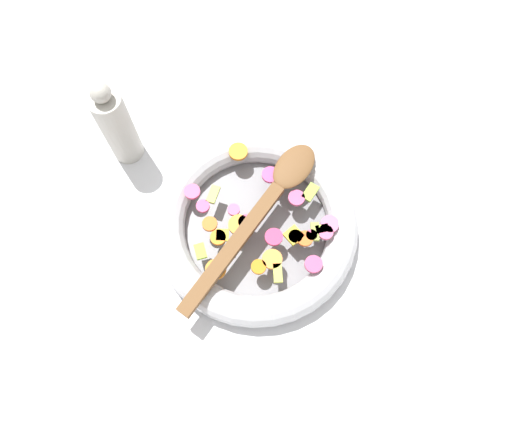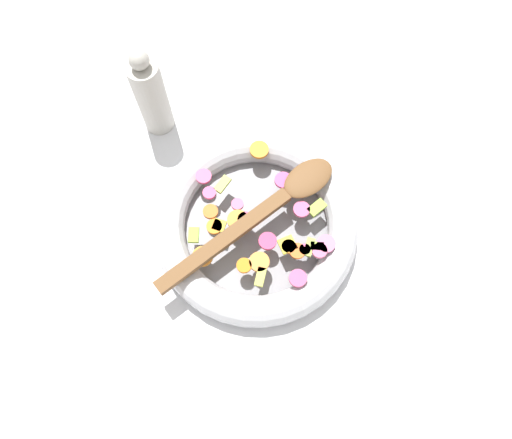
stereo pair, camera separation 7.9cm
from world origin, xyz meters
name	(u,v)px [view 1 (the left image)]	position (x,y,z in m)	size (l,w,h in m)	color
ground_plane	(256,230)	(0.00, 0.00, 0.00)	(4.00, 4.00, 0.00)	silver
skillet	(256,225)	(0.00, 0.00, 0.02)	(0.33, 0.33, 0.05)	slate
chopped_vegetables	(263,225)	(0.01, 0.01, 0.05)	(0.26, 0.23, 0.01)	orange
wooden_spoon	(263,207)	(-0.01, 0.02, 0.06)	(0.22, 0.30, 0.01)	brown
pepper_mill	(117,125)	(-0.22, -0.16, 0.09)	(0.05, 0.05, 0.19)	#B2ADA3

